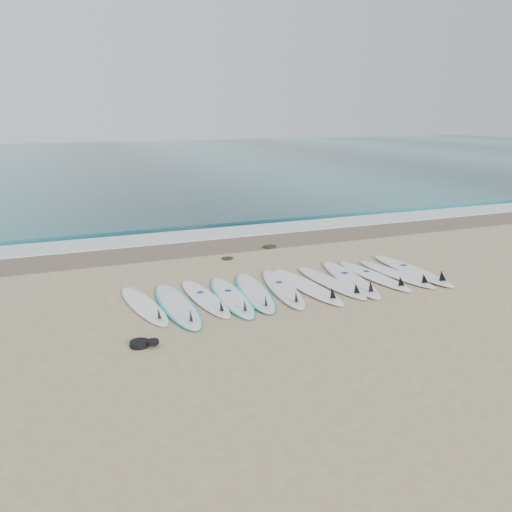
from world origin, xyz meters
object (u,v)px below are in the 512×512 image
object	(u,v)px
surfboard_6	(308,286)
leash_coil	(142,343)
surfboard_0	(145,305)
surfboard_11	(413,270)

from	to	relation	value
surfboard_6	leash_coil	bearing A→B (deg)	-164.21
surfboard_0	leash_coil	size ratio (longest dim) A/B	5.32
leash_coil	surfboard_0	bearing A→B (deg)	79.68
surfboard_0	leash_coil	bearing A→B (deg)	-109.91
surfboard_6	leash_coil	distance (m)	4.05
surfboard_6	leash_coil	size ratio (longest dim) A/B	5.84
surfboard_11	surfboard_0	bearing A→B (deg)	177.25
surfboard_6	leash_coil	world-z (taller)	surfboard_6
surfboard_11	leash_coil	distance (m)	6.80
surfboard_0	surfboard_11	xyz separation A→B (m)	(6.32, -0.08, 0.01)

